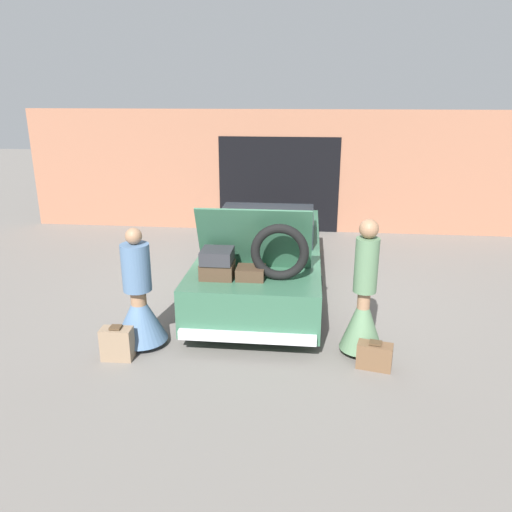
% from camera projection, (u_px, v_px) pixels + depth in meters
% --- Properties ---
extents(ground_plane, '(40.00, 40.00, 0.00)m').
position_uv_depth(ground_plane, '(264.00, 287.00, 8.50)').
color(ground_plane, slate).
extents(garage_wall_back, '(12.00, 0.14, 2.80)m').
position_uv_depth(garage_wall_back, '(279.00, 172.00, 11.62)').
color(garage_wall_back, '#9E664C').
rests_on(garage_wall_back, ground_plane).
extents(car, '(1.85, 4.74, 1.74)m').
position_uv_depth(car, '(264.00, 255.00, 8.30)').
color(car, '#336047').
rests_on(car, ground_plane).
extents(person_left, '(0.69, 0.69, 1.59)m').
position_uv_depth(person_left, '(139.00, 305.00, 6.42)').
color(person_left, '#997051').
rests_on(person_left, ground_plane).
extents(person_right, '(0.54, 0.54, 1.76)m').
position_uv_depth(person_right, '(363.00, 307.00, 6.15)').
color(person_right, '#997051').
rests_on(person_right, ground_plane).
extents(suitcase_beside_left_person, '(0.39, 0.22, 0.44)m').
position_uv_depth(suitcase_beside_left_person, '(117.00, 344.00, 6.16)').
color(suitcase_beside_left_person, '#8C7259').
rests_on(suitcase_beside_left_person, ground_plane).
extents(suitcase_beside_right_person, '(0.45, 0.29, 0.35)m').
position_uv_depth(suitcase_beside_right_person, '(374.00, 356.00, 5.98)').
color(suitcase_beside_right_person, brown).
rests_on(suitcase_beside_right_person, ground_plane).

